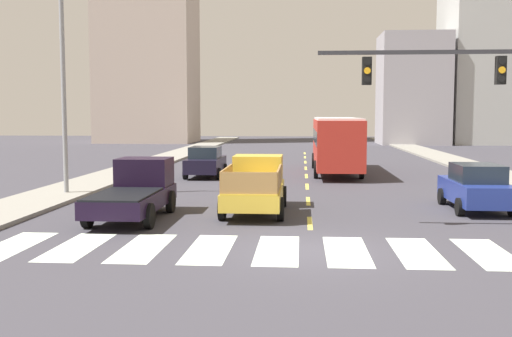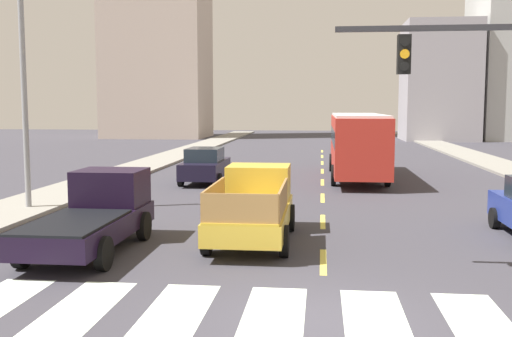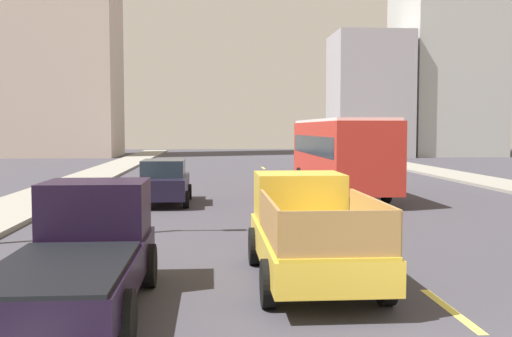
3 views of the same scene
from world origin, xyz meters
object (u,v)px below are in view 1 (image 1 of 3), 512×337
object	(u,v)px
city_bus	(336,141)
pickup_stakebed	(256,186)
sedan_mid	(206,162)
pickup_dark	(136,191)
sedan_near_left	(476,187)
streetlight_left	(67,81)

from	to	relation	value
city_bus	pickup_stakebed	bearing A→B (deg)	-105.96
city_bus	sedan_mid	distance (m)	7.96
pickup_dark	sedan_mid	bearing A→B (deg)	86.28
pickup_stakebed	sedan_mid	bearing A→B (deg)	105.61
sedan_mid	pickup_stakebed	bearing A→B (deg)	-71.00
sedan_near_left	city_bus	bearing A→B (deg)	106.96
pickup_dark	city_bus	size ratio (longest dim) A/B	0.48
pickup_stakebed	streetlight_left	size ratio (longest dim) A/B	0.58
pickup_stakebed	city_bus	world-z (taller)	city_bus
pickup_dark	sedan_mid	xyz separation A→B (m)	(0.29, 13.41, -0.06)
sedan_mid	streetlight_left	xyz separation A→B (m)	(-4.66, -8.23, 4.11)
sedan_near_left	sedan_mid	bearing A→B (deg)	136.19
pickup_stakebed	city_bus	size ratio (longest dim) A/B	0.48
city_bus	sedan_mid	bearing A→B (deg)	-162.01
city_bus	sedan_mid	xyz separation A→B (m)	(-7.43, -2.63, -1.09)
pickup_dark	sedan_near_left	world-z (taller)	pickup_dark
pickup_dark	streetlight_left	size ratio (longest dim) A/B	0.58
pickup_stakebed	city_bus	xyz separation A→B (m)	(3.71, 14.41, 1.02)
city_bus	pickup_dark	bearing A→B (deg)	-117.24
pickup_dark	city_bus	distance (m)	17.83
sedan_near_left	streetlight_left	distance (m)	17.20
pickup_stakebed	sedan_near_left	size ratio (longest dim) A/B	1.18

